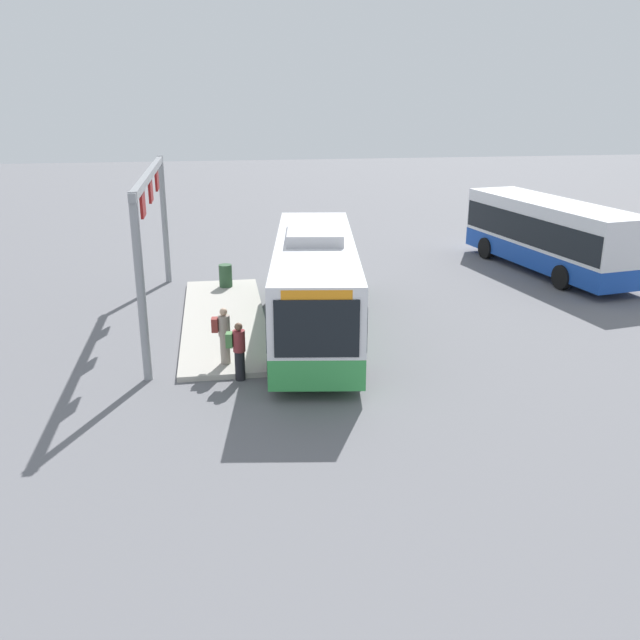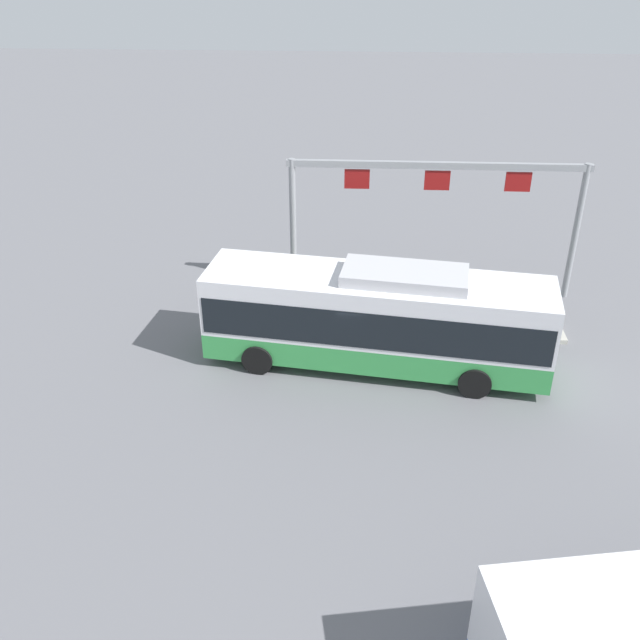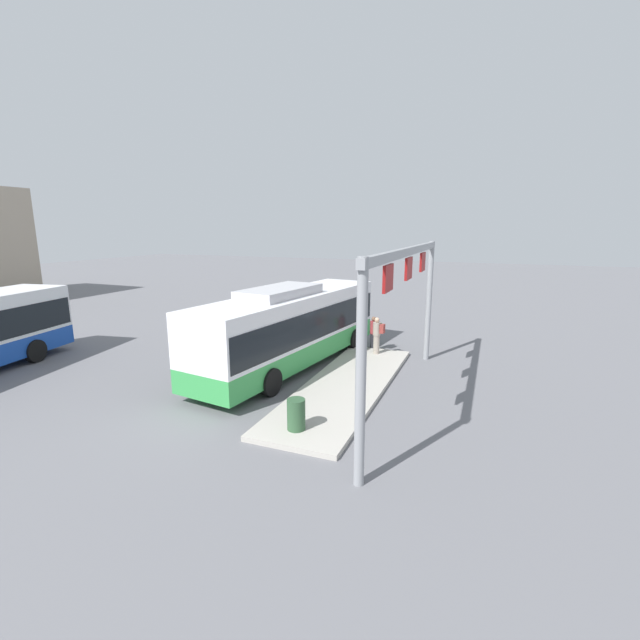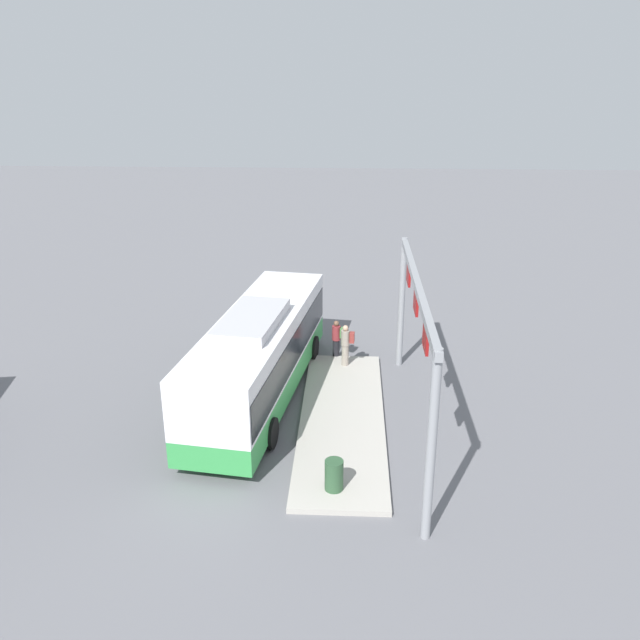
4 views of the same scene
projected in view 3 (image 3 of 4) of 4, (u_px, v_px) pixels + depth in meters
ground_plane at (292, 366)px, 18.45m from camera, size 120.00×120.00×0.00m
platform_curb at (346, 385)px, 15.93m from camera, size 10.00×2.80×0.16m
bus_main at (292, 324)px, 18.07m from camera, size 11.01×3.98×3.46m
person_boarding at (374, 333)px, 20.44m from camera, size 0.39×0.56×1.67m
person_waiting_near at (377, 334)px, 19.47m from camera, size 0.37×0.54×1.67m
platform_sign_gantry at (408, 290)px, 13.85m from camera, size 10.77×0.24×5.20m
trash_bin at (296, 414)px, 12.21m from camera, size 0.52×0.52×0.90m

